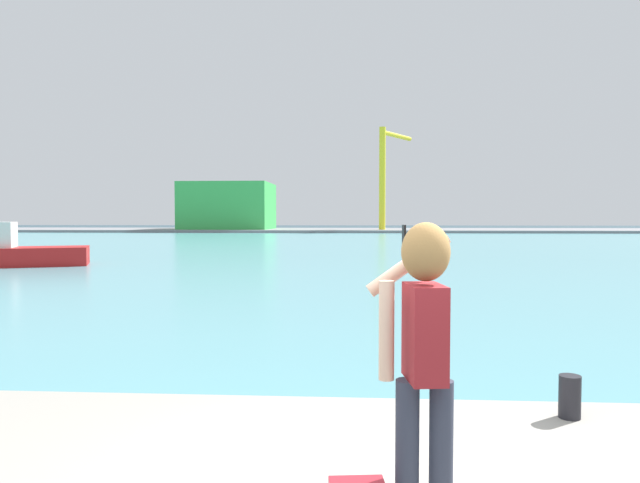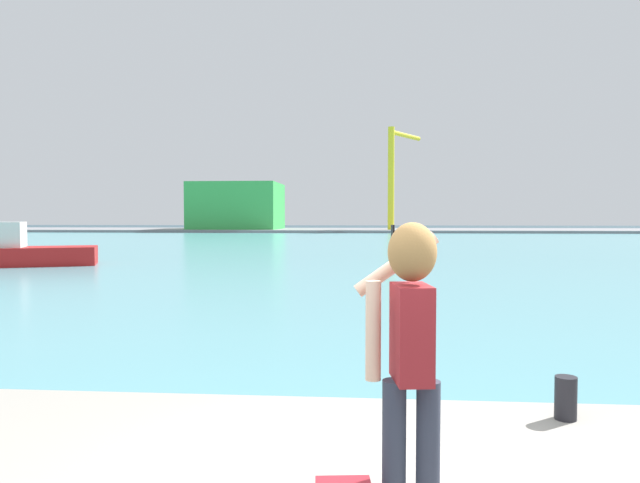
{
  "view_description": "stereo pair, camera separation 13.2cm",
  "coord_description": "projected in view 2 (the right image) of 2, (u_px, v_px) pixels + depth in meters",
  "views": [
    {
      "loc": [
        -0.29,
        -3.59,
        2.43
      ],
      "look_at": [
        -0.82,
        4.5,
        2.08
      ],
      "focal_mm": 32.43,
      "sensor_mm": 36.0,
      "label": 1
    },
    {
      "loc": [
        -0.16,
        -3.58,
        2.43
      ],
      "look_at": [
        -0.82,
        4.5,
        2.08
      ],
      "focal_mm": 32.43,
      "sensor_mm": 36.0,
      "label": 2
    }
  ],
  "objects": [
    {
      "name": "ground_plane",
      "position": [
        369.0,
        243.0,
        53.45
      ],
      "size": [
        220.0,
        220.0,
        0.0
      ],
      "primitive_type": "plane",
      "color": "#334751"
    },
    {
      "name": "harbor_water",
      "position": [
        368.0,
        242.0,
        55.44
      ],
      "size": [
        140.0,
        100.0,
        0.02
      ],
      "primitive_type": "cube",
      "color": "#599EA8",
      "rests_on": "ground_plane"
    },
    {
      "name": "far_shore_dock",
      "position": [
        368.0,
        230.0,
        95.26
      ],
      "size": [
        140.0,
        20.0,
        0.41
      ],
      "primitive_type": "cube",
      "color": "gray",
      "rests_on": "ground_plane"
    },
    {
      "name": "person_photographer",
      "position": [
        409.0,
        339.0,
        3.34
      ],
      "size": [
        0.53,
        0.55,
        1.74
      ],
      "rotation": [
        0.0,
        0.0,
        1.7
      ],
      "color": "#2D3342",
      "rests_on": "quay_promenade"
    },
    {
      "name": "harbor_bollard",
      "position": [
        566.0,
        398.0,
        5.04
      ],
      "size": [
        0.19,
        0.19,
        0.38
      ],
      "primitive_type": "cylinder",
      "color": "black",
      "rests_on": "quay_promenade"
    },
    {
      "name": "boat_moored",
      "position": [
        10.0,
        251.0,
        28.24
      ],
      "size": [
        7.74,
        4.94,
        2.16
      ],
      "rotation": [
        0.0,
        0.0,
        0.38
      ],
      "color": "#B21919",
      "rests_on": "harbor_water"
    },
    {
      "name": "warehouse_left",
      "position": [
        237.0,
        206.0,
        96.29
      ],
      "size": [
        14.17,
        12.8,
        7.6
      ],
      "primitive_type": "cube",
      "color": "green",
      "rests_on": "far_shore_dock"
    },
    {
      "name": "port_crane",
      "position": [
        394.0,
        168.0,
        90.76
      ],
      "size": [
        5.75,
        8.96,
        15.99
      ],
      "color": "yellow",
      "rests_on": "far_shore_dock"
    }
  ]
}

